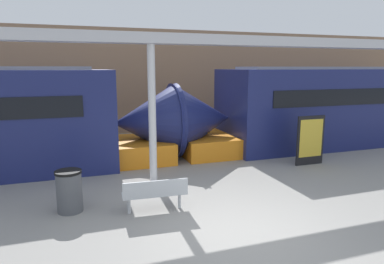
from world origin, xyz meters
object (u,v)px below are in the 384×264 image
object	(u,v)px
bench_near	(155,192)
poster_board	(310,140)
train_left	(344,107)
trash_bin	(69,191)
support_column_near	(152,114)

from	to	relation	value
bench_near	poster_board	world-z (taller)	poster_board
train_left	bench_near	xyz separation A→B (m)	(-9.26, -4.54, -1.05)
trash_bin	support_column_near	bearing A→B (deg)	34.49
trash_bin	poster_board	xyz separation A→B (m)	(7.47, 1.42, 0.35)
bench_near	support_column_near	size ratio (longest dim) A/B	0.38
trash_bin	poster_board	world-z (taller)	poster_board
bench_near	support_column_near	xyz separation A→B (m)	(0.45, 2.19, 1.43)
train_left	support_column_near	xyz separation A→B (m)	(-8.81, -2.35, 0.38)
bench_near	poster_board	distance (m)	6.05
support_column_near	poster_board	bearing A→B (deg)	-1.29
train_left	bench_near	distance (m)	10.36
train_left	poster_board	bearing A→B (deg)	-145.44
bench_near	poster_board	xyz separation A→B (m)	(5.67, 2.07, 0.36)
bench_near	trash_bin	distance (m)	1.91
bench_near	support_column_near	distance (m)	2.65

